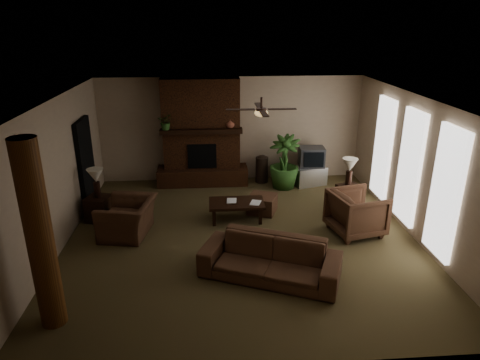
{
  "coord_description": "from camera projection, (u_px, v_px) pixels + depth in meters",
  "views": [
    {
      "loc": [
        -0.62,
        -7.77,
        4.17
      ],
      "look_at": [
        0.0,
        0.4,
        1.1
      ],
      "focal_mm": 32.07,
      "sensor_mm": 36.0,
      "label": 1
    }
  ],
  "objects": [
    {
      "name": "room_shell",
      "position": [
        242.0,
        173.0,
        8.27
      ],
      "size": [
        7.0,
        7.0,
        7.0
      ],
      "color": "brown",
      "rests_on": "ground"
    },
    {
      "name": "fireplace",
      "position": [
        202.0,
        141.0,
        11.31
      ],
      "size": [
        2.4,
        0.7,
        2.8
      ],
      "color": "#492513",
      "rests_on": "ground"
    },
    {
      "name": "windows",
      "position": [
        409.0,
        167.0,
        8.72
      ],
      "size": [
        0.08,
        3.65,
        2.35
      ],
      "color": "white",
      "rests_on": "ground"
    },
    {
      "name": "log_column",
      "position": [
        40.0,
        237.0,
        5.82
      ],
      "size": [
        0.36,
        0.36,
        2.8
      ],
      "primitive_type": "cylinder",
      "color": "brown",
      "rests_on": "ground"
    },
    {
      "name": "doorway",
      "position": [
        86.0,
        165.0,
        9.83
      ],
      "size": [
        0.1,
        1.0,
        2.1
      ],
      "primitive_type": "cube",
      "color": "black",
      "rests_on": "ground"
    },
    {
      "name": "ceiling_fan",
      "position": [
        261.0,
        111.0,
        8.18
      ],
      "size": [
        1.35,
        1.35,
        0.37
      ],
      "color": "black",
      "rests_on": "ceiling"
    },
    {
      "name": "sofa",
      "position": [
        270.0,
        253.0,
        7.27
      ],
      "size": [
        2.43,
        1.55,
        0.92
      ],
      "primitive_type": "imported",
      "rotation": [
        0.0,
        0.0,
        -0.4
      ],
      "color": "#503322",
      "rests_on": "ground"
    },
    {
      "name": "armchair_left",
      "position": [
        127.0,
        212.0,
        8.72
      ],
      "size": [
        0.92,
        1.24,
        0.99
      ],
      "primitive_type": "imported",
      "rotation": [
        0.0,
        0.0,
        -1.74
      ],
      "color": "#503322",
      "rests_on": "ground"
    },
    {
      "name": "armchair_right",
      "position": [
        357.0,
        211.0,
        8.77
      ],
      "size": [
        1.12,
        1.17,
        1.01
      ],
      "primitive_type": "imported",
      "rotation": [
        0.0,
        0.0,
        1.81
      ],
      "color": "#503322",
      "rests_on": "ground"
    },
    {
      "name": "coffee_table",
      "position": [
        237.0,
        204.0,
        9.4
      ],
      "size": [
        1.2,
        0.7,
        0.43
      ],
      "color": "black",
      "rests_on": "ground"
    },
    {
      "name": "ottoman",
      "position": [
        262.0,
        204.0,
        9.85
      ],
      "size": [
        0.78,
        0.78,
        0.4
      ],
      "primitive_type": "cube",
      "rotation": [
        0.0,
        0.0,
        -0.38
      ],
      "color": "#503322",
      "rests_on": "ground"
    },
    {
      "name": "tv_stand",
      "position": [
        309.0,
        176.0,
        11.49
      ],
      "size": [
        0.96,
        0.73,
        0.5
      ],
      "primitive_type": "cube",
      "rotation": [
        0.0,
        0.0,
        0.3
      ],
      "color": "silver",
      "rests_on": "ground"
    },
    {
      "name": "tv",
      "position": [
        312.0,
        157.0,
        11.36
      ],
      "size": [
        0.68,
        0.56,
        0.52
      ],
      "color": "#373739",
      "rests_on": "tv_stand"
    },
    {
      "name": "floor_vase",
      "position": [
        262.0,
        167.0,
        11.61
      ],
      "size": [
        0.34,
        0.34,
        0.77
      ],
      "color": "black",
      "rests_on": "ground"
    },
    {
      "name": "floor_plant",
      "position": [
        284.0,
        173.0,
        11.23
      ],
      "size": [
        1.29,
        1.61,
        0.79
      ],
      "primitive_type": "imported",
      "rotation": [
        0.0,
        0.0,
        -0.42
      ],
      "color": "#2F5723",
      "rests_on": "ground"
    },
    {
      "name": "side_table_left",
      "position": [
        99.0,
        209.0,
        9.42
      ],
      "size": [
        0.63,
        0.63,
        0.55
      ],
      "primitive_type": "cube",
      "rotation": [
        0.0,
        0.0,
        -0.31
      ],
      "color": "black",
      "rests_on": "ground"
    },
    {
      "name": "lamp_left",
      "position": [
        96.0,
        178.0,
        9.17
      ],
      "size": [
        0.4,
        0.4,
        0.65
      ],
      "color": "black",
      "rests_on": "side_table_left"
    },
    {
      "name": "side_table_right",
      "position": [
        349.0,
        197.0,
        10.04
      ],
      "size": [
        0.63,
        0.63,
        0.55
      ],
      "primitive_type": "cube",
      "rotation": [
        0.0,
        0.0,
        0.33
      ],
      "color": "black",
      "rests_on": "ground"
    },
    {
      "name": "lamp_right",
      "position": [
        350.0,
        167.0,
        9.84
      ],
      "size": [
        0.38,
        0.38,
        0.65
      ],
      "color": "black",
      "rests_on": "side_table_right"
    },
    {
      "name": "mantel_plant",
      "position": [
        166.0,
        123.0,
        10.78
      ],
      "size": [
        0.42,
        0.45,
        0.33
      ],
      "primitive_type": "imported",
      "rotation": [
        0.0,
        0.0,
        -0.09
      ],
      "color": "#2F5723",
      "rests_on": "fireplace"
    },
    {
      "name": "mantel_vase",
      "position": [
        230.0,
        124.0,
        10.99
      ],
      "size": [
        0.28,
        0.29,
        0.22
      ],
      "primitive_type": "imported",
      "rotation": [
        0.0,
        0.0,
        0.34
      ],
      "color": "brown",
      "rests_on": "fireplace"
    },
    {
      "name": "book_a",
      "position": [
        227.0,
        195.0,
        9.35
      ],
      "size": [
        0.22,
        0.04,
        0.29
      ],
      "primitive_type": "imported",
      "rotation": [
        0.0,
        0.0,
        -0.08
      ],
      "color": "#999999",
      "rests_on": "coffee_table"
    },
    {
      "name": "book_b",
      "position": [
        251.0,
        197.0,
        9.28
      ],
      "size": [
        0.21,
        0.09,
        0.29
      ],
      "primitive_type": "imported",
      "rotation": [
        0.0,
        0.0,
        -0.33
      ],
      "color": "#999999",
      "rests_on": "coffee_table"
    }
  ]
}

